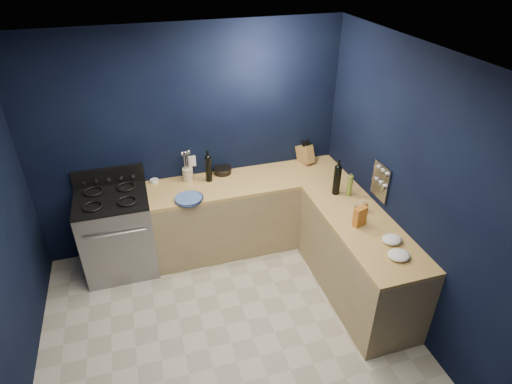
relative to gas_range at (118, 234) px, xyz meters
name	(u,v)px	position (x,y,z in m)	size (l,w,h in m)	color
floor	(231,343)	(0.93, -1.42, -0.47)	(3.50, 3.50, 0.02)	#BBB6A4
ceiling	(218,68)	(0.93, -1.42, 2.15)	(3.50, 3.50, 0.02)	silver
wall_back	(190,143)	(0.93, 0.34, 0.84)	(3.50, 0.02, 2.60)	black
wall_right	(418,199)	(2.69, -1.42, 0.84)	(0.02, 3.50, 2.60)	black
cab_back	(250,213)	(1.53, 0.02, -0.03)	(2.30, 0.63, 0.86)	#9F8960
top_back	(249,181)	(1.53, 0.02, 0.42)	(2.30, 0.63, 0.04)	olive
cab_right	(357,260)	(2.37, -1.13, -0.03)	(0.63, 1.67, 0.86)	#9F8960
top_right	(363,225)	(2.37, -1.13, 0.42)	(0.63, 1.67, 0.04)	olive
gas_range	(118,234)	(0.00, 0.00, 0.00)	(0.76, 0.66, 0.92)	gray
oven_door	(119,253)	(0.00, -0.32, -0.01)	(0.59, 0.02, 0.42)	black
cooktop	(110,199)	(0.00, 0.00, 0.48)	(0.76, 0.66, 0.03)	black
backguard	(108,176)	(0.00, 0.30, 0.58)	(0.76, 0.06, 0.20)	black
spice_panel	(381,181)	(2.67, -0.87, 0.72)	(0.02, 0.28, 0.38)	gray
wall_outlet	(192,161)	(0.93, 0.32, 0.62)	(0.09, 0.02, 0.13)	white
plate_stack	(189,199)	(0.79, -0.22, 0.46)	(0.29, 0.29, 0.04)	#4253A8
ramekin	(154,181)	(0.48, 0.27, 0.46)	(0.09, 0.09, 0.04)	white
utensil_crock	(188,174)	(0.86, 0.21, 0.52)	(0.12, 0.12, 0.15)	beige
wine_bottle_back	(209,169)	(1.09, 0.13, 0.59)	(0.07, 0.07, 0.30)	black
lemon_basket	(223,170)	(1.27, 0.26, 0.48)	(0.20, 0.20, 0.08)	black
knife_block	(305,154)	(2.31, 0.23, 0.55)	(0.12, 0.20, 0.22)	olive
wine_bottle_right	(337,180)	(2.35, -0.54, 0.60)	(0.08, 0.08, 0.33)	black
oil_bottle	(350,185)	(2.47, -0.62, 0.56)	(0.06, 0.06, 0.24)	olive
spice_jar_near	(356,210)	(2.37, -0.96, 0.49)	(0.04, 0.04, 0.09)	olive
spice_jar_far	(365,207)	(2.49, -0.94, 0.49)	(0.05, 0.05, 0.10)	olive
crouton_bag	(360,217)	(2.31, -1.14, 0.54)	(0.14, 0.06, 0.20)	#A32130
towel_front	(392,239)	(2.46, -1.47, 0.47)	(0.19, 0.16, 0.07)	white
towel_end	(399,255)	(2.40, -1.68, 0.47)	(0.20, 0.18, 0.06)	white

